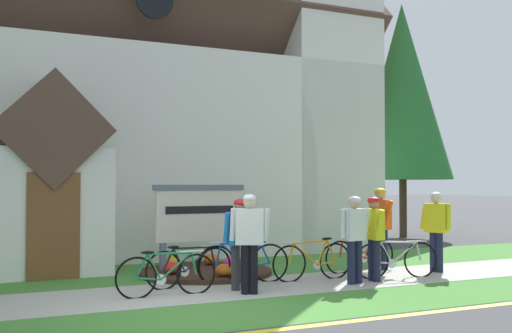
{
  "coord_description": "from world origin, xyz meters",
  "views": [
    {
      "loc": [
        -2.82,
        -8.38,
        1.87
      ],
      "look_at": [
        2.72,
        3.73,
        2.26
      ],
      "focal_mm": 41.94,
      "sensor_mm": 36.0,
      "label": 1
    }
  ],
  "objects": [
    {
      "name": "ground",
      "position": [
        0.0,
        4.0,
        0.0
      ],
      "size": [
        140.0,
        140.0,
        0.0
      ],
      "primitive_type": "plane",
      "color": "#3D3D3F"
    },
    {
      "name": "sidewalk_slab",
      "position": [
        0.85,
        1.53,
        0.01
      ],
      "size": [
        32.0,
        2.07,
        0.01
      ],
      "primitive_type": "cube",
      "color": "#A8A59E",
      "rests_on": "ground"
    },
    {
      "name": "grass_verge",
      "position": [
        0.85,
        -0.42,
        0.0
      ],
      "size": [
        32.0,
        1.83,
        0.01
      ],
      "primitive_type": "cube",
      "color": "#427F33",
      "rests_on": "ground"
    },
    {
      "name": "church_lawn",
      "position": [
        0.85,
        4.03,
        0.0
      ],
      "size": [
        24.0,
        2.93,
        0.01
      ],
      "primitive_type": "cube",
      "color": "#427F33",
      "rests_on": "ground"
    },
    {
      "name": "curb_paint_stripe",
      "position": [
        0.85,
        -1.48,
        0.0
      ],
      "size": [
        28.0,
        0.16,
        0.01
      ],
      "primitive_type": "cube",
      "color": "yellow",
      "rests_on": "ground"
    },
    {
      "name": "church_building",
      "position": [
        1.19,
        10.16,
        4.8
      ],
      "size": [
        13.9,
        11.72,
        13.68
      ],
      "color": "white",
      "rests_on": "ground"
    },
    {
      "name": "church_sign",
      "position": [
        1.38,
        3.71,
        1.2
      ],
      "size": [
        2.03,
        0.16,
        1.85
      ],
      "color": "slate",
      "rests_on": "ground"
    },
    {
      "name": "flower_bed",
      "position": [
        1.37,
        3.32,
        0.08
      ],
      "size": [
        2.74,
        2.74,
        0.34
      ],
      "color": "#382319",
      "rests_on": "ground"
    },
    {
      "name": "bicycle_green",
      "position": [
        0.62,
        2.05,
        0.37
      ],
      "size": [
        1.74,
        0.36,
        0.78
      ],
      "color": "black",
      "rests_on": "ground"
    },
    {
      "name": "bicycle_white",
      "position": [
        4.67,
        1.3,
        0.37
      ],
      "size": [
        1.74,
        0.4,
        0.8
      ],
      "color": "black",
      "rests_on": "ground"
    },
    {
      "name": "bicycle_blue",
      "position": [
        1.68,
        2.02,
        0.38
      ],
      "size": [
        1.79,
        0.27,
        0.81
      ],
      "color": "black",
      "rests_on": "ground"
    },
    {
      "name": "bicycle_black",
      "position": [
        4.5,
        2.29,
        0.37
      ],
      "size": [
        1.75,
        0.09,
        0.82
      ],
      "color": "black",
      "rests_on": "ground"
    },
    {
      "name": "bicycle_red",
      "position": [
        3.04,
        1.76,
        0.38
      ],
      "size": [
        1.75,
        0.08,
        0.84
      ],
      "color": "black",
      "rests_on": "ground"
    },
    {
      "name": "bicycle_yellow",
      "position": [
        -0.02,
        1.34,
        0.37
      ],
      "size": [
        1.74,
        0.08,
        0.79
      ],
      "color": "black",
      "rests_on": "ground"
    },
    {
      "name": "cyclist_in_orange_jersey",
      "position": [
        3.52,
        1.05,
        0.96
      ],
      "size": [
        0.65,
        0.31,
        1.64
      ],
      "color": "#191E38",
      "rests_on": "ground"
    },
    {
      "name": "cyclist_in_yellow_jersey",
      "position": [
        5.93,
        1.57,
        1.0
      ],
      "size": [
        0.39,
        0.71,
        1.7
      ],
      "color": "#191E38",
      "rests_on": "ground"
    },
    {
      "name": "cyclist_in_blue_jersey",
      "position": [
        4.03,
        1.14,
        0.94
      ],
      "size": [
        0.27,
        0.73,
        1.62
      ],
      "color": "#191E38",
      "rests_on": "ground"
    },
    {
      "name": "cyclist_in_green_jersey",
      "position": [
        1.33,
        1.36,
        0.93
      ],
      "size": [
        0.64,
        0.32,
        1.61
      ],
      "color": "#2D2D33",
      "rests_on": "ground"
    },
    {
      "name": "cyclist_in_white_jersey",
      "position": [
        1.3,
        0.9,
        1.0
      ],
      "size": [
        0.58,
        0.49,
        1.7
      ],
      "color": "black",
      "rests_on": "ground"
    },
    {
      "name": "cyclist_in_red_jersey",
      "position": [
        5.12,
        2.42,
        1.06
      ],
      "size": [
        0.31,
        0.81,
        1.78
      ],
      "color": "#191E38",
      "rests_on": "ground"
    },
    {
      "name": "roadside_conifer",
      "position": [
        10.66,
        8.63,
        5.15
      ],
      "size": [
        3.44,
        3.44,
        8.28
      ],
      "color": "#3D2D1E",
      "rests_on": "ground"
    }
  ]
}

